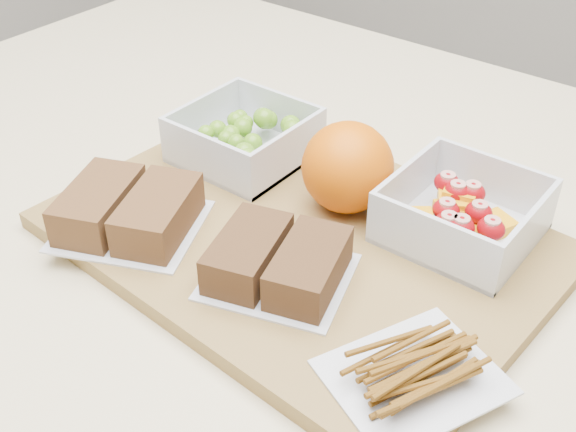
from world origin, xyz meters
name	(u,v)px	position (x,y,z in m)	size (l,w,h in m)	color
cutting_board	(300,238)	(0.01, -0.01, 0.91)	(0.42, 0.30, 0.02)	olive
grape_container	(247,138)	(-0.10, 0.05, 0.94)	(0.12, 0.12, 0.05)	silver
fruit_container	(462,216)	(0.13, 0.07, 0.94)	(0.12, 0.12, 0.05)	silver
orange	(348,167)	(0.02, 0.04, 0.96)	(0.08, 0.08, 0.08)	#E36105
sandwich_bag_left	(129,210)	(-0.11, -0.10, 0.93)	(0.15, 0.15, 0.04)	silver
sandwich_bag_center	(278,262)	(0.04, -0.08, 0.93)	(0.14, 0.13, 0.03)	silver
pretzel_bag	(415,366)	(0.18, -0.10, 0.93)	(0.13, 0.14, 0.03)	silver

